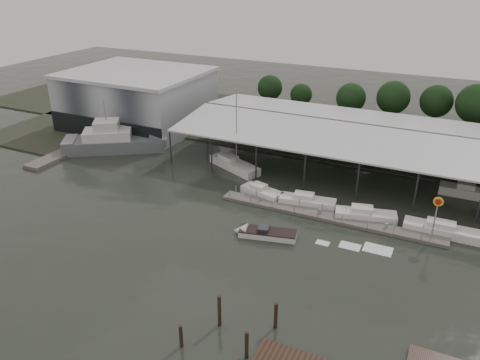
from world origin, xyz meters
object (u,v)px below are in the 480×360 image
at_px(shell_fuel_sign, 437,210).
at_px(grey_trawler, 115,141).
at_px(speedboat_underway, 263,233).
at_px(white_sailboat, 234,165).

xyz_separation_m(shell_fuel_sign, grey_trawler, (-50.63, 7.41, -2.35)).
height_order(shell_fuel_sign, speedboat_underway, shell_fuel_sign).
height_order(grey_trawler, white_sailboat, white_sailboat).
bearing_deg(grey_trawler, white_sailboat, -29.13).
distance_m(grey_trawler, speedboat_underway, 36.15).
distance_m(shell_fuel_sign, speedboat_underway, 19.37).
relative_size(white_sailboat, speedboat_underway, 0.71).
bearing_deg(grey_trawler, shell_fuel_sign, -41.32).
xyz_separation_m(grey_trawler, speedboat_underway, (33.02, -14.67, -1.19)).
bearing_deg(grey_trawler, speedboat_underway, -56.94).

